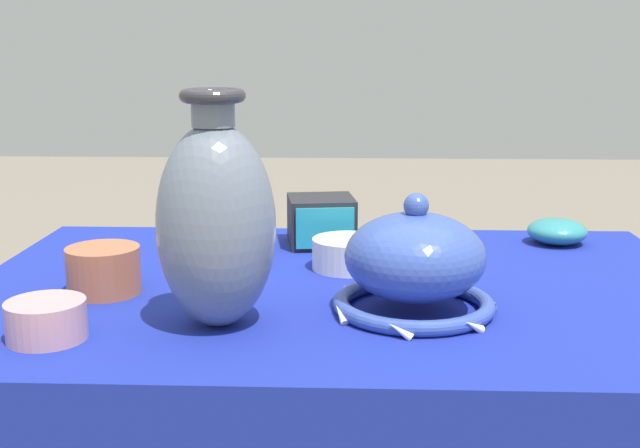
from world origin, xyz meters
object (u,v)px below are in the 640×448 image
vase_dome_bell (415,266)px  vase_tall_bulbous (216,222)px  pot_squat_ivory (348,254)px  mosaic_tile_box (321,221)px  pot_squat_rose (46,320)px  bowl_shallow_teal (557,231)px  pot_squat_terracotta (104,270)px  pot_squat_porcelain (233,247)px

vase_dome_bell → vase_tall_bulbous: bearing=-166.1°
vase_tall_bulbous → pot_squat_ivory: (0.17, 0.28, -0.12)m
mosaic_tile_box → pot_squat_ivory: 0.17m
vase_dome_bell → pot_squat_ivory: vase_dome_bell is taller
mosaic_tile_box → pot_squat_rose: bearing=-131.5°
pot_squat_ivory → bowl_shallow_teal: pot_squat_ivory is taller
pot_squat_ivory → pot_squat_terracotta: pot_squat_terracotta is taller
vase_dome_bell → pot_squat_ivory: 0.24m
vase_tall_bulbous → pot_squat_rose: 0.25m
vase_tall_bulbous → bowl_shallow_teal: bearing=40.0°
pot_squat_ivory → pot_squat_terracotta: size_ratio=1.10×
pot_squat_rose → vase_tall_bulbous: bearing=16.7°
vase_dome_bell → pot_squat_terracotta: bearing=171.6°
vase_tall_bulbous → vase_dome_bell: vase_tall_bulbous is taller
pot_squat_ivory → pot_squat_rose: bearing=-137.6°
vase_tall_bulbous → pot_squat_rose: vase_tall_bulbous is taller
pot_squat_porcelain → mosaic_tile_box: bearing=50.3°
vase_dome_bell → pot_squat_terracotta: (-0.46, 0.07, -0.03)m
vase_tall_bulbous → pot_squat_rose: bearing=-163.3°
vase_tall_bulbous → pot_squat_porcelain: vase_tall_bulbous is taller
pot_squat_rose → pot_squat_porcelain: (0.19, 0.34, 0.01)m
pot_squat_ivory → pot_squat_terracotta: bearing=-157.6°
vase_tall_bulbous → vase_dome_bell: 0.28m
pot_squat_ivory → pot_squat_terracotta: (-0.37, -0.15, 0.01)m
pot_squat_ivory → pot_squat_porcelain: 0.19m
bowl_shallow_teal → pot_squat_rose: (-0.77, -0.53, 0.00)m
vase_dome_bell → pot_squat_ivory: bearing=113.0°
bowl_shallow_teal → pot_squat_terracotta: bearing=-155.9°
pot_squat_ivory → pot_squat_rose: (-0.38, -0.35, -0.00)m
vase_dome_bell → mosaic_tile_box: vase_dome_bell is taller
vase_tall_bulbous → vase_dome_bell: (0.26, 0.07, -0.07)m
pot_squat_porcelain → bowl_shallow_teal: bearing=18.5°
vase_tall_bulbous → vase_dome_bell: size_ratio=1.30×
mosaic_tile_box → pot_squat_porcelain: bearing=-138.3°
mosaic_tile_box → pot_squat_porcelain: size_ratio=1.32×
vase_dome_bell → bowl_shallow_teal: bearing=53.7°
mosaic_tile_box → pot_squat_terracotta: bearing=-143.7°
vase_dome_bell → mosaic_tile_box: (-0.14, 0.38, -0.02)m
pot_squat_ivory → bowl_shallow_teal: 0.43m
pot_squat_ivory → pot_squat_rose: 0.51m
vase_dome_bell → bowl_shallow_teal: 0.51m
pot_squat_terracotta → pot_squat_porcelain: size_ratio=1.06×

